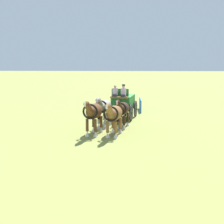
# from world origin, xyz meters

# --- Properties ---
(ground_plane) EXTENTS (220.00, 220.00, 0.00)m
(ground_plane) POSITION_xyz_m (0.00, 0.00, 0.00)
(ground_plane) COLOR olive
(show_wagon) EXTENTS (5.68, 2.34, 2.87)m
(show_wagon) POSITION_xyz_m (0.16, -0.03, 1.27)
(show_wagon) COLOR #236B2D
(show_wagon) RESTS_ON ground
(draft_horse_rear_near) EXTENTS (2.99, 1.23, 2.14)m
(draft_horse_rear_near) POSITION_xyz_m (3.71, -0.03, 1.28)
(draft_horse_rear_near) COLOR #331E14
(draft_horse_rear_near) RESTS_ON ground
(draft_horse_rear_off) EXTENTS (3.14, 1.23, 2.26)m
(draft_horse_rear_off) POSITION_xyz_m (3.47, -1.31, 1.38)
(draft_horse_rear_off) COLOR #9E998E
(draft_horse_rear_off) RESTS_ON ground
(draft_horse_lead_near) EXTENTS (3.09, 1.29, 2.23)m
(draft_horse_lead_near) POSITION_xyz_m (6.26, -0.51, 1.36)
(draft_horse_lead_near) COLOR brown
(draft_horse_lead_near) RESTS_ON ground
(draft_horse_lead_off) EXTENTS (2.99, 1.30, 2.32)m
(draft_horse_lead_off) POSITION_xyz_m (6.01, -1.78, 1.44)
(draft_horse_lead_off) COLOR brown
(draft_horse_lead_off) RESTS_ON ground
(sponsor_banner) EXTENTS (3.20, 0.09, 1.10)m
(sponsor_banner) POSITION_xyz_m (-4.21, 1.52, 0.55)
(sponsor_banner) COLOR #1959B2
(sponsor_banner) RESTS_ON ground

